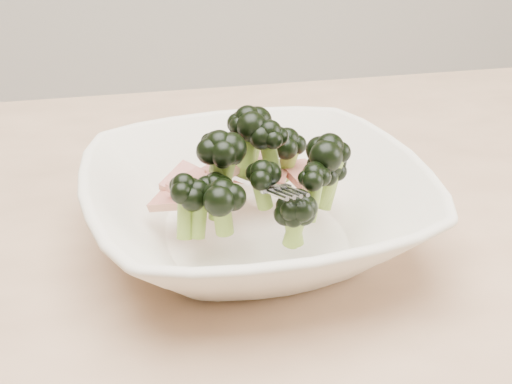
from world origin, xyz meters
The scene contains 2 objects.
dining_table centered at (0.00, 0.00, 0.65)m, with size 1.20×0.80×0.75m.
broccoli_dish centered at (0.08, -0.01, 0.79)m, with size 0.31×0.31×0.12m.
Camera 1 is at (-0.02, -0.53, 1.08)m, focal length 50.00 mm.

